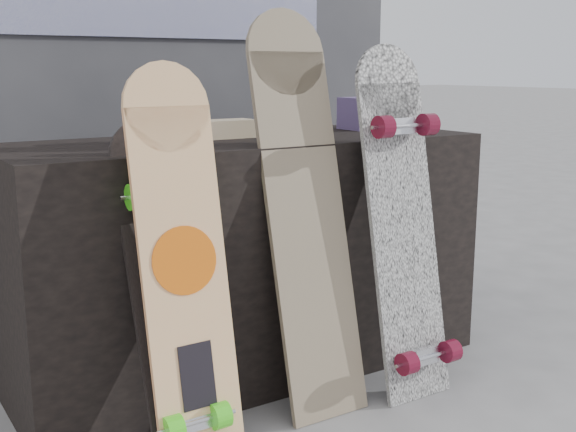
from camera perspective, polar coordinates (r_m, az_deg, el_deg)
ground at (r=2.23m, az=3.37°, el=-15.88°), size 60.00×60.00×0.00m
vendor_table at (r=2.48m, az=-3.35°, el=-3.10°), size 1.60×0.60×0.80m
booth at (r=3.17m, az=-11.29°, el=12.72°), size 2.40×0.22×2.20m
merch_box_purple at (r=2.28m, az=-9.49°, el=6.94°), size 0.18×0.12×0.10m
merch_box_small at (r=2.78m, az=5.90°, el=8.07°), size 0.14×0.14×0.12m
merch_box_flat at (r=2.43m, az=-5.27°, el=6.86°), size 0.22×0.10×0.06m
longboard_geisha at (r=1.89m, az=-8.32°, el=-3.03°), size 0.24×0.22×1.05m
longboard_celtic at (r=2.17m, az=1.29°, el=1.31°), size 0.27×0.30×1.21m
longboard_cascadia at (r=2.30m, az=9.13°, el=-0.02°), size 0.25×0.30×1.11m
skateboard_dark at (r=1.97m, az=-9.43°, el=-5.42°), size 0.20×0.35×0.90m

